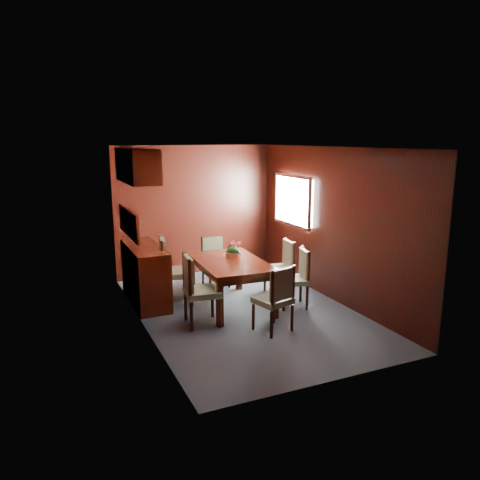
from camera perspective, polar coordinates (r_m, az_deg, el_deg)
name	(u,v)px	position (r m, az deg, el deg)	size (l,w,h in m)	color
ground	(245,311)	(7.06, 0.58, -8.64)	(4.50, 4.50, 0.00)	#38434D
room_shell	(229,200)	(6.91, -1.32, 4.89)	(3.06, 4.52, 2.41)	black
sideboard	(145,274)	(7.44, -11.48, -4.11)	(0.48, 1.40, 0.90)	#340F06
dining_table	(230,267)	(7.08, -1.17, -3.33)	(1.02, 1.57, 0.72)	#340F06
chair_left_near	(197,286)	(6.41, -5.32, -5.65)	(0.50, 0.52, 0.99)	black
chair_left_far	(171,267)	(7.27, -8.41, -3.28)	(0.56, 0.58, 1.05)	black
chair_right_near	(297,275)	(7.15, 7.02, -4.21)	(0.51, 0.52, 0.90)	black
chair_right_far	(283,264)	(7.74, 5.23, -2.90)	(0.46, 0.47, 0.90)	black
chair_head	(277,296)	(6.18, 4.49, -6.78)	(0.53, 0.51, 0.91)	black
chair_foot	(214,259)	(8.12, -3.13, -2.28)	(0.41, 0.40, 0.86)	black
flower_centerpiece	(233,249)	(7.26, -0.84, -1.14)	(0.25, 0.25, 0.25)	#C25C3B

